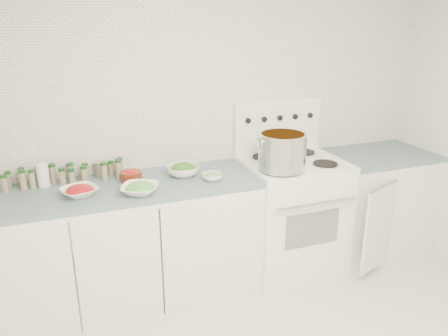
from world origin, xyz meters
TOP-DOWN VIEW (x-y plane):
  - room_walls at (0.00, 0.00)m, footprint 3.54×3.04m
  - counter_left at (-0.82, 1.19)m, footprint 1.85×0.62m
  - stove at (0.48, 1.19)m, footprint 0.76×0.70m
  - counter_right at (1.30, 1.19)m, footprint 0.89×0.78m
  - stock_pot at (0.29, 1.02)m, footprint 0.36×0.34m
  - bowl_tomato at (-1.11, 1.12)m, footprint 0.29×0.29m
  - bowl_snowpea at (-0.74, 1.02)m, footprint 0.32×0.32m
  - bowl_broccoli at (-0.39, 1.25)m, footprint 0.26×0.26m
  - bowl_zucchini at (-0.22, 1.09)m, footprint 0.19×0.19m
  - bowl_pepper at (-0.76, 1.26)m, footprint 0.15×0.15m
  - salt_canister at (-1.33, 1.37)m, footprint 0.09×0.09m
  - tin_can at (-0.95, 1.45)m, footprint 0.10×0.10m
  - spice_cluster at (-1.22, 1.40)m, footprint 0.85×0.15m

SIDE VIEW (x-z plane):
  - counter_right at x=1.30m, z-range 0.00..0.90m
  - counter_left at x=-0.82m, z-range 0.00..0.90m
  - stove at x=0.48m, z-range -0.18..1.18m
  - bowl_zucchini at x=-0.22m, z-range 0.90..0.96m
  - bowl_tomato at x=-1.11m, z-range 0.89..0.97m
  - bowl_snowpea at x=-0.74m, z-range 0.89..0.97m
  - bowl_pepper at x=-0.76m, z-range 0.90..0.99m
  - bowl_broccoli at x=-0.39m, z-range 0.90..0.99m
  - tin_can at x=-0.95m, z-range 0.90..1.01m
  - spice_cluster at x=-1.22m, z-range 0.89..1.03m
  - salt_canister at x=-1.33m, z-range 0.90..1.06m
  - stock_pot at x=0.29m, z-range 0.96..1.22m
  - room_walls at x=0.00m, z-range 0.30..2.82m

